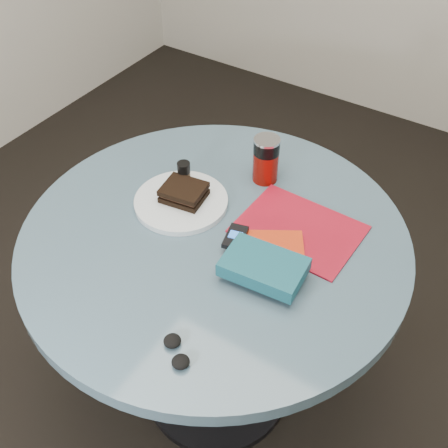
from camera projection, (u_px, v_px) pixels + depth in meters
The scene contains 11 objects.
ground at pixel (217, 388), 1.95m from camera, with size 4.00×4.00×0.00m, color black.
table at pixel (215, 276), 1.55m from camera, with size 1.00×1.00×0.75m.
plate at pixel (181, 202), 1.51m from camera, with size 0.25×0.25×0.02m, color silver.
sandwich at pixel (184, 192), 1.50m from camera, with size 0.12×0.11×0.04m.
soda_can at pixel (266, 159), 1.55m from camera, with size 0.08×0.08×0.14m.
pepper_grinder at pixel (184, 175), 1.54m from camera, with size 0.04×0.04×0.08m.
magazine at pixel (299, 229), 1.44m from camera, with size 0.30×0.23×0.01m, color maroon.
red_book at pixel (265, 250), 1.37m from camera, with size 0.19×0.12×0.02m, color red.
novel at pixel (264, 267), 1.30m from camera, with size 0.19×0.12×0.04m, color #114654.
mp3_player at pixel (235, 237), 1.39m from camera, with size 0.06×0.09×0.01m.
headphones at pixel (176, 351), 1.16m from camera, with size 0.10×0.08×0.02m.
Camera 1 is at (0.58, -0.85, 1.75)m, focal length 45.00 mm.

